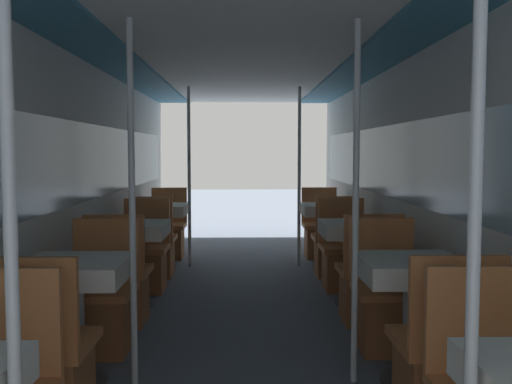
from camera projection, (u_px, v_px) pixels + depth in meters
The scene contains 27 objects.
wall_left at pixel (68, 187), 4.54m from camera, with size 0.05×9.93×2.20m.
wall_right at pixel (417, 187), 4.60m from camera, with size 0.05×9.93×2.20m.
ceiling_panel at pixel (244, 47), 4.49m from camera, with size 2.81×9.93×0.07m.
support_pole_left_0 at pixel (10, 262), 1.64m from camera, with size 0.04×0.04×2.20m.
dining_table_left_1 at pixel (75, 279), 3.43m from camera, with size 0.61×0.61×0.76m.
chair_left_near_1 at pixel (43, 375), 2.89m from camera, with size 0.47×0.47×0.92m.
chair_left_far_1 at pixel (100, 312), 4.02m from camera, with size 0.47×0.47×0.92m.
support_pole_left_1 at pixel (131, 204), 3.41m from camera, with size 0.04×0.04×2.20m.
dining_table_left_2 at pixel (132, 235), 5.20m from camera, with size 0.61×0.61×0.76m.
chair_left_near_2 at pixel (120, 290), 4.65m from camera, with size 0.47×0.47×0.92m.
chair_left_far_2 at pixel (144, 263), 5.79m from camera, with size 0.47×0.47×0.92m.
dining_table_left_3 at pixel (161, 214), 6.96m from camera, with size 0.61×0.61×0.76m.
chair_left_near_3 at pixel (154, 252), 6.42m from camera, with size 0.47×0.47×0.92m.
chair_left_far_3 at pixel (167, 237), 7.56m from camera, with size 0.47×0.47×0.92m.
support_pole_left_3 at pixel (189, 177), 6.94m from camera, with size 0.04×0.04×2.20m.
support_pole_right_0 at pixel (472, 260), 1.67m from camera, with size 0.04×0.04×2.20m.
dining_table_right_1 at pixel (411, 277), 3.47m from camera, with size 0.61×0.61×0.76m.
chair_right_near_1 at pixel (441, 372), 2.93m from camera, with size 0.47×0.47×0.92m.
chair_right_far_1 at pixel (386, 310), 4.07m from camera, with size 0.47×0.47×0.92m.
support_pole_right_1 at pixel (355, 204), 3.43m from camera, with size 0.04×0.04×2.20m.
dining_table_right_2 at pixel (355, 235), 5.24m from camera, with size 0.61×0.61×0.76m.
chair_right_near_2 at pixel (367, 289), 4.70m from camera, with size 0.47×0.47×0.92m.
chair_right_far_2 at pixel (343, 262), 5.83m from camera, with size 0.47×0.47×0.92m.
dining_table_right_3 at pixel (327, 214), 7.00m from camera, with size 0.61×0.61×0.76m.
chair_right_near_3 at pixel (334, 251), 6.46m from camera, with size 0.47×0.47×0.92m.
chair_right_far_3 at pixel (320, 236), 7.60m from camera, with size 0.47×0.47×0.92m.
support_pole_right_3 at pixel (299, 177), 6.96m from camera, with size 0.04×0.04×2.20m.
Camera 1 is at (0.00, -1.00, 1.42)m, focal length 40.00 mm.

